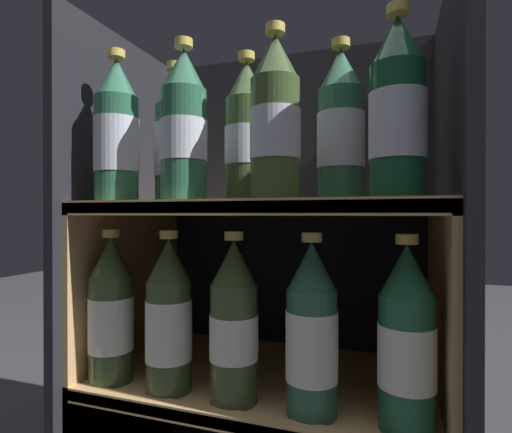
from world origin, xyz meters
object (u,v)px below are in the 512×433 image
Objects in this scene: bottle_upper_front_2 at (275,122)px; bottle_upper_front_3 at (397,113)px; bottle_upper_front_0 at (117,135)px; bottle_lower_front_1 at (169,320)px; bottle_upper_back_1 at (246,136)px; bottle_upper_back_0 at (175,142)px; bottle_upper_front_1 at (184,129)px; bottle_lower_front_4 at (407,343)px; bottle_lower_front_0 at (111,314)px; bottle_lower_front_2 at (234,325)px; bottle_lower_front_3 at (312,334)px; bottle_upper_back_2 at (341,130)px.

bottle_upper_front_3 is (0.18, 0.00, -0.00)m from bottle_upper_front_2.
bottle_lower_front_1 is at bearing 0.00° from bottle_upper_front_0.
bottle_lower_front_1 is (-0.19, 0.00, -0.32)m from bottle_upper_front_2.
bottle_upper_front_3 is 1.00× the size of bottle_upper_back_1.
bottle_upper_back_0 is at bearing 167.98° from bottle_upper_front_3.
bottle_upper_front_1 reaches higher than bottle_lower_front_1.
bottle_lower_front_4 is (0.19, 0.00, -0.32)m from bottle_upper_front_2.
bottle_upper_front_1 is 1.00× the size of bottle_upper_back_0.
bottle_upper_front_1 is 1.00× the size of bottle_upper_front_3.
bottle_lower_front_0 and bottle_lower_front_4 have the same top height.
bottle_lower_front_0 is (-0.08, -0.09, -0.32)m from bottle_upper_back_0.
bottle_upper_front_0 is at bearing 180.00° from bottle_lower_front_4.
bottle_upper_front_0 is at bearing 180.00° from bottle_lower_front_2.
bottle_upper_back_0 is at bearing 163.13° from bottle_lower_front_3.
bottle_lower_front_2 and bottle_lower_front_3 have the same top height.
bottle_upper_front_0 is 0.32m from bottle_lower_front_0.
bottle_lower_front_2 is at bearing 0.00° from bottle_upper_front_1.
bottle_upper_front_0 is 1.00× the size of bottle_lower_front_1.
bottle_lower_front_3 and bottle_lower_front_4 have the same top height.
bottle_upper_back_2 is at bearing 44.10° from bottle_upper_front_2.
bottle_upper_front_0 is 0.48m from bottle_lower_front_3.
bottle_lower_front_1 is at bearing 180.00° from bottle_lower_front_2.
bottle_upper_back_0 is 1.00× the size of bottle_upper_back_1.
bottle_lower_front_1 and bottle_lower_front_4 have the same top height.
bottle_upper_front_3 is 1.00× the size of bottle_lower_front_1.
bottle_upper_back_0 is 0.37m from bottle_lower_front_2.
bottle_upper_front_3 is at bearing -0.00° from bottle_upper_front_0.
bottle_upper_front_1 is 1.00× the size of bottle_upper_back_1.
bottle_upper_front_2 is at bearing 180.00° from bottle_upper_front_3.
bottle_upper_front_1 and bottle_upper_front_2 have the same top height.
bottle_upper_front_3 is (0.34, -0.00, -0.00)m from bottle_upper_front_1.
bottle_upper_back_0 is 0.15m from bottle_upper_back_1.
bottle_lower_front_2 is 1.00× the size of bottle_lower_front_4.
bottle_lower_front_4 is (0.50, 0.00, 0.00)m from bottle_lower_front_0.
bottle_upper_back_0 is 1.00× the size of bottle_upper_back_2.
bottle_upper_back_0 is at bearing 159.21° from bottle_upper_front_2.
bottle_upper_back_2 is 0.43m from bottle_lower_front_1.
bottle_upper_front_2 is 0.33m from bottle_lower_front_2.
bottle_lower_front_3 is (0.35, -0.00, -0.32)m from bottle_upper_front_0.
bottle_lower_front_4 is at bearing -11.66° from bottle_upper_back_0.
bottle_lower_front_3 is at bearing -110.26° from bottle_upper_back_2.
bottle_upper_front_0 is 0.34m from bottle_lower_front_1.
bottle_upper_front_3 and bottle_upper_back_2 have the same top height.
bottle_upper_front_2 is at bearing -47.26° from bottle_upper_back_1.
bottle_upper_back_2 reaches higher than bottle_lower_front_0.
bottle_upper_front_3 is 0.34m from bottle_lower_front_3.
bottle_lower_front_3 is (-0.03, -0.09, -0.32)m from bottle_upper_back_2.
bottle_upper_front_0 reaches higher than bottle_lower_front_4.
bottle_upper_back_2 is 1.00× the size of bottle_lower_front_1.
bottle_upper_front_1 is at bearing 0.00° from bottle_upper_front_0.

